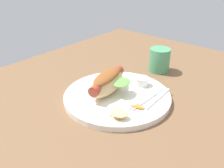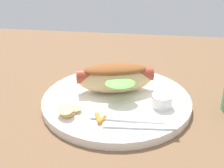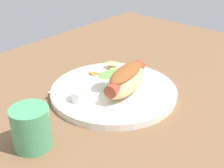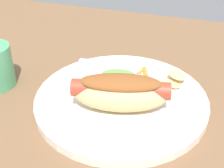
{
  "view_description": "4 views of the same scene",
  "coord_description": "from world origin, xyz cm",
  "px_view_note": "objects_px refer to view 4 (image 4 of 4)",
  "views": [
    {
      "loc": [
        45.43,
        39.27,
        36.89
      ],
      "look_at": [
        -0.06,
        0.47,
        5.21
      ],
      "focal_mm": 39.85,
      "sensor_mm": 36.0,
      "label": 1
    },
    {
      "loc": [
        -8.08,
        59.51,
        34.56
      ],
      "look_at": [
        -0.48,
        0.09,
        4.19
      ],
      "focal_mm": 53.42,
      "sensor_mm": 36.0,
      "label": 2
    },
    {
      "loc": [
        -51.66,
        -41.43,
        37.72
      ],
      "look_at": [
        -3.5,
        -0.0,
        4.01
      ],
      "focal_mm": 50.46,
      "sensor_mm": 36.0,
      "label": 3
    },
    {
      "loc": [
        10.27,
        -41.94,
        33.91
      ],
      "look_at": [
        -3.16,
        0.94,
        4.04
      ],
      "focal_mm": 50.79,
      "sensor_mm": 36.0,
      "label": 4
    }
  ],
  "objects_px": {
    "plate": "(121,100)",
    "sauce_ramekin": "(77,76)",
    "carrot_garnish": "(144,72)",
    "knife": "(110,64)",
    "fork": "(113,70)",
    "hot_dog": "(121,91)",
    "chips_pile": "(174,80)"
  },
  "relations": [
    {
      "from": "plate",
      "to": "sauce_ramekin",
      "type": "height_order",
      "value": "sauce_ramekin"
    },
    {
      "from": "carrot_garnish",
      "to": "knife",
      "type": "bearing_deg",
      "value": 170.18
    },
    {
      "from": "plate",
      "to": "fork",
      "type": "height_order",
      "value": "fork"
    },
    {
      "from": "fork",
      "to": "carrot_garnish",
      "type": "xyz_separation_m",
      "value": [
        0.06,
        0.01,
        0.0
      ]
    },
    {
      "from": "hot_dog",
      "to": "sauce_ramekin",
      "type": "relative_size",
      "value": 4.04
    },
    {
      "from": "plate",
      "to": "carrot_garnish",
      "type": "xyz_separation_m",
      "value": [
        0.02,
        0.09,
        0.01
      ]
    },
    {
      "from": "hot_dog",
      "to": "chips_pile",
      "type": "distance_m",
      "value": 0.13
    },
    {
      "from": "knife",
      "to": "carrot_garnish",
      "type": "bearing_deg",
      "value": -13.36
    },
    {
      "from": "sauce_ramekin",
      "to": "fork",
      "type": "distance_m",
      "value": 0.08
    },
    {
      "from": "hot_dog",
      "to": "knife",
      "type": "relative_size",
      "value": 1.25
    },
    {
      "from": "knife",
      "to": "carrot_garnish",
      "type": "distance_m",
      "value": 0.08
    },
    {
      "from": "carrot_garnish",
      "to": "hot_dog",
      "type": "bearing_deg",
      "value": -97.43
    },
    {
      "from": "carrot_garnish",
      "to": "fork",
      "type": "bearing_deg",
      "value": -174.99
    },
    {
      "from": "plate",
      "to": "sauce_ramekin",
      "type": "xyz_separation_m",
      "value": [
        -0.09,
        0.02,
        0.02
      ]
    },
    {
      "from": "sauce_ramekin",
      "to": "carrot_garnish",
      "type": "height_order",
      "value": "sauce_ramekin"
    },
    {
      "from": "plate",
      "to": "sauce_ramekin",
      "type": "distance_m",
      "value": 0.09
    },
    {
      "from": "sauce_ramekin",
      "to": "knife",
      "type": "xyz_separation_m",
      "value": [
        0.04,
        0.08,
        -0.01
      ]
    },
    {
      "from": "hot_dog",
      "to": "carrot_garnish",
      "type": "distance_m",
      "value": 0.12
    },
    {
      "from": "hot_dog",
      "to": "fork",
      "type": "distance_m",
      "value": 0.12
    },
    {
      "from": "chips_pile",
      "to": "carrot_garnish",
      "type": "distance_m",
      "value": 0.06
    },
    {
      "from": "hot_dog",
      "to": "carrot_garnish",
      "type": "bearing_deg",
      "value": 69.53
    },
    {
      "from": "hot_dog",
      "to": "chips_pile",
      "type": "bearing_deg",
      "value": 39.71
    },
    {
      "from": "plate",
      "to": "chips_pile",
      "type": "xyz_separation_m",
      "value": [
        0.08,
        0.07,
        0.02
      ]
    },
    {
      "from": "sauce_ramekin",
      "to": "plate",
      "type": "bearing_deg",
      "value": -13.2
    },
    {
      "from": "hot_dog",
      "to": "knife",
      "type": "distance_m",
      "value": 0.14
    },
    {
      "from": "knife",
      "to": "hot_dog",
      "type": "bearing_deg",
      "value": -68.74
    },
    {
      "from": "knife",
      "to": "fork",
      "type": "bearing_deg",
      "value": -59.42
    },
    {
      "from": "knife",
      "to": "chips_pile",
      "type": "relative_size",
      "value": 2.12
    },
    {
      "from": "plate",
      "to": "carrot_garnish",
      "type": "bearing_deg",
      "value": 75.64
    },
    {
      "from": "fork",
      "to": "carrot_garnish",
      "type": "distance_m",
      "value": 0.06
    },
    {
      "from": "plate",
      "to": "knife",
      "type": "xyz_separation_m",
      "value": [
        -0.05,
        0.1,
        0.01
      ]
    },
    {
      "from": "fork",
      "to": "chips_pile",
      "type": "relative_size",
      "value": 2.46
    }
  ]
}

